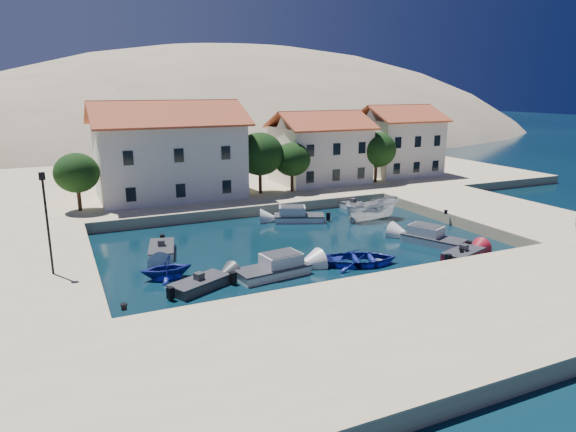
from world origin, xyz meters
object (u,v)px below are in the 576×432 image
object	(u,v)px
building_left	(169,149)
lamppost	(46,214)
boat_east	(372,220)
rowboat_south	(361,264)
building_mid	(320,146)
cabin_cruiser_east	(433,238)
cabin_cruiser_south	(272,269)
building_right	(398,139)

from	to	relation	value
building_left	lamppost	world-z (taller)	building_left
boat_east	rowboat_south	bearing A→B (deg)	142.76
building_mid	cabin_cruiser_east	size ratio (longest dim) A/B	2.02
building_left	boat_east	distance (m)	21.72
lamppost	boat_east	world-z (taller)	lamppost
lamppost	boat_east	size ratio (longest dim) A/B	1.10
building_mid	cabin_cruiser_east	xyz separation A→B (m)	(-2.27, -23.28, -4.75)
cabin_cruiser_east	boat_east	size ratio (longest dim) A/B	0.92
cabin_cruiser_south	building_left	bearing A→B (deg)	86.19
boat_east	building_right	bearing A→B (deg)	-42.08
building_left	building_mid	world-z (taller)	building_left
building_left	rowboat_south	size ratio (longest dim) A/B	2.88
rowboat_south	building_left	bearing A→B (deg)	38.09
lamppost	cabin_cruiser_south	xyz separation A→B (m)	(13.00, -3.44, -4.28)
cabin_cruiser_south	cabin_cruiser_east	distance (m)	14.28
boat_east	building_mid	bearing A→B (deg)	-8.85
lamppost	cabin_cruiser_south	size ratio (longest dim) A/B	1.22
rowboat_south	boat_east	world-z (taller)	boat_east
rowboat_south	cabin_cruiser_east	distance (m)	7.93
rowboat_south	boat_east	distance (m)	12.68
building_mid	building_right	bearing A→B (deg)	4.76
cabin_cruiser_south	building_right	bearing A→B (deg)	34.28
building_mid	building_right	distance (m)	12.04
building_right	rowboat_south	bearing A→B (deg)	-130.36
boat_east	building_left	bearing A→B (deg)	48.66
building_left	building_mid	distance (m)	18.04
cabin_cruiser_south	rowboat_south	xyz separation A→B (m)	(6.49, -0.47, -0.48)
rowboat_south	building_right	bearing A→B (deg)	-20.73
building_right	cabin_cruiser_south	world-z (taller)	building_right
lamppost	rowboat_south	bearing A→B (deg)	-11.33
building_mid	boat_east	size ratio (longest dim) A/B	1.85
building_mid	rowboat_south	distance (m)	27.35
cabin_cruiser_east	building_right	bearing A→B (deg)	-54.65
building_mid	boat_east	distance (m)	15.89
building_left	building_mid	xyz separation A→B (m)	(18.00, 1.00, -0.71)
building_left	lamppost	xyz separation A→B (m)	(-11.50, -20.00, -1.18)
rowboat_south	cabin_cruiser_east	world-z (taller)	cabin_cruiser_east
building_left	cabin_cruiser_south	bearing A→B (deg)	-86.35
building_mid	cabin_cruiser_east	world-z (taller)	building_mid
building_left	cabin_cruiser_east	bearing A→B (deg)	-54.78
building_left	cabin_cruiser_south	xyz separation A→B (m)	(1.50, -23.44, -5.46)
lamppost	cabin_cruiser_east	world-z (taller)	lamppost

